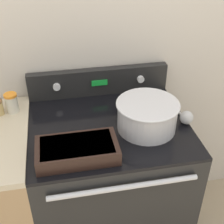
{
  "coord_description": "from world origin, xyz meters",
  "views": [
    {
      "loc": [
        -0.23,
        -0.91,
        1.86
      ],
      "look_at": [
        0.02,
        0.36,
        1.0
      ],
      "focal_mm": 50.0,
      "sensor_mm": 36.0,
      "label": 1
    }
  ],
  "objects_px": {
    "casserole_dish": "(77,150)",
    "ladle": "(185,116)",
    "mixing_bowl": "(147,114)",
    "spice_jar_orange_cap": "(12,103)"
  },
  "relations": [
    {
      "from": "ladle",
      "to": "spice_jar_orange_cap",
      "type": "relative_size",
      "value": 3.05
    },
    {
      "from": "mixing_bowl",
      "to": "casserole_dish",
      "type": "xyz_separation_m",
      "value": [
        -0.36,
        -0.15,
        -0.04
      ]
    },
    {
      "from": "mixing_bowl",
      "to": "ladle",
      "type": "xyz_separation_m",
      "value": [
        0.21,
        0.02,
        -0.05
      ]
    },
    {
      "from": "ladle",
      "to": "spice_jar_orange_cap",
      "type": "bearing_deg",
      "value": 164.58
    },
    {
      "from": "ladle",
      "to": "spice_jar_orange_cap",
      "type": "height_order",
      "value": "spice_jar_orange_cap"
    },
    {
      "from": "mixing_bowl",
      "to": "spice_jar_orange_cap",
      "type": "distance_m",
      "value": 0.7
    },
    {
      "from": "ladle",
      "to": "spice_jar_orange_cap",
      "type": "xyz_separation_m",
      "value": [
        -0.86,
        0.24,
        0.04
      ]
    },
    {
      "from": "mixing_bowl",
      "to": "spice_jar_orange_cap",
      "type": "height_order",
      "value": "mixing_bowl"
    },
    {
      "from": "casserole_dish",
      "to": "spice_jar_orange_cap",
      "type": "xyz_separation_m",
      "value": [
        -0.3,
        0.4,
        0.03
      ]
    },
    {
      "from": "casserole_dish",
      "to": "ladle",
      "type": "xyz_separation_m",
      "value": [
        0.56,
        0.17,
        -0.01
      ]
    }
  ]
}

